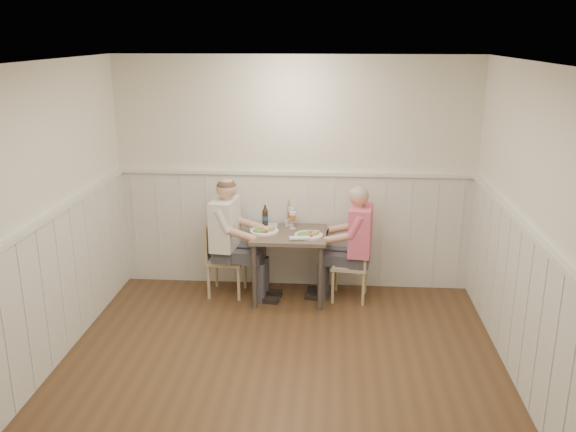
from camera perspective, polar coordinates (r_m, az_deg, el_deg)
The scene contains 16 objects.
ground_plane at distance 5.21m, azimuth -1.05°, elevation -15.94°, with size 4.50×4.50×0.00m, color #4B321D.
room_shell at distance 4.57m, azimuth -1.15°, elevation 0.30°, with size 4.04×4.54×2.60m.
wainscot at distance 5.49m, azimuth -0.43°, elevation -5.99°, with size 4.00×4.49×1.34m.
dining_table at distance 6.59m, azimuth 0.13°, elevation -2.51°, with size 0.79×0.70×0.75m.
chair_right at distance 6.66m, azimuth 6.25°, elevation -4.22°, with size 0.42×0.42×0.81m.
chair_left at distance 6.79m, azimuth -6.19°, elevation -3.68°, with size 0.42×0.42×0.83m.
man_in_pink at distance 6.61m, azimuth 6.37°, elevation -3.41°, with size 0.64×0.44×1.30m.
diner_cream at distance 6.67m, azimuth -5.52°, elevation -2.94°, with size 0.67×0.46×1.37m.
plate_man at distance 6.44m, azimuth 1.86°, elevation -1.71°, with size 0.30×0.30×0.08m.
plate_diner at distance 6.56m, azimuth -2.37°, elevation -1.34°, with size 0.31×0.31×0.08m.
beer_glass_a at distance 6.76m, azimuth 0.25°, elevation 0.21°, with size 0.08×0.08×0.20m.
beer_glass_b at distance 6.65m, azimuth 0.44°, elevation -0.14°, with size 0.08×0.08×0.19m.
beer_bottle at distance 6.76m, azimuth -2.15°, elevation -0.07°, with size 0.07×0.07×0.24m.
rolled_napkin at distance 6.31m, azimuth 1.10°, elevation -2.09°, with size 0.22×0.07×0.05m.
grass_vase at distance 6.73m, azimuth -0.12°, elevation 0.24°, with size 0.04×0.04×0.33m.
gingham_mat at distance 6.78m, azimuth -2.30°, elevation -0.93°, with size 0.30×0.24×0.01m.
Camera 1 is at (0.42, -4.36, 2.81)m, focal length 38.00 mm.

